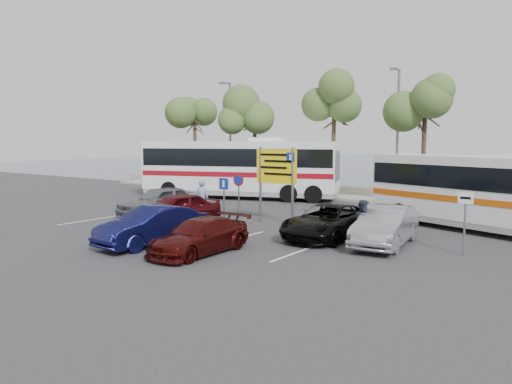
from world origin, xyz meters
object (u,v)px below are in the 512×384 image
Objects in this scene: street_lamp_left at (230,130)px; pedestrian_near at (202,199)px; car_blue at (152,226)px; pedestrian_far at (364,223)px; car_silver_b at (385,226)px; car_maroon at (200,236)px; suv_black at (328,222)px; direction_sign at (276,172)px; coach_bus_right at (493,196)px; car_red at (176,209)px; car_silver_a at (160,202)px; coach_bus_left at (240,170)px; street_lamp_right at (397,128)px.

pedestrian_near is (7.13, -11.23, -3.62)m from street_lamp_left.
pedestrian_far reaches higher than car_blue.
car_silver_b is at bearing 39.33° from car_blue.
car_maroon is 0.86× the size of suv_black.
direction_sign reaches higher than car_silver_b.
coach_bus_right is at bearing 20.67° from direction_sign.
car_maroon is (12.20, -17.02, -3.99)m from street_lamp_left.
direction_sign reaches higher than suv_black.
car_silver_b is (2.40, 0.00, 0.07)m from suv_black.
suv_black is (2.40, 5.00, 0.07)m from car_maroon.
pedestrian_near is 1.13× the size of pedestrian_far.
car_red reaches higher than car_maroon.
street_lamp_left is 20.93m from pedestrian_far.
car_silver_a is 8.77m from car_maroon.
car_red is at bearing -179.05° from car_silver_b.
pedestrian_near is (3.63, -7.87, -0.90)m from coach_bus_left.
direction_sign is 0.83× the size of car_red.
direction_sign reaches higher than car_silver_a.
car_silver_a is at bearing 66.72° from pedestrian_far.
street_lamp_left is 21.18m from coach_bus_right.
street_lamp_left reaches higher than direction_sign.
car_red is at bearing -153.01° from coach_bus_right.
car_silver_b is at bearing 10.38° from car_silver_a.
car_maroon is 6.93m from car_silver_b.
car_silver_a is at bearing -15.87° from pedestrian_near.
coach_bus_right reaches higher than car_silver_a.
pedestrian_near reaches higher than pedestrian_far.
pedestrian_far reaches higher than car_red.
pedestrian_near is (-5.87, -11.23, -3.62)m from street_lamp_right.
suv_black is (3.60, -1.70, -1.75)m from direction_sign.
suv_black is at bearing 24.33° from car_red.
car_silver_a is 1.03× the size of car_blue.
suv_black reaches higher than car_maroon.
street_lamp_left is 1.00× the size of street_lamp_right.
street_lamp_left is 13.79m from pedestrian_near.
car_silver_b is at bearing 0.11° from suv_black.
coach_bus_left is at bearing 142.13° from suv_black.
pedestrian_far reaches higher than car_maroon.
suv_black is at bearing 173.27° from car_silver_b.
pedestrian_far is at bearing -22.34° from direction_sign.
street_lamp_right is at bearing 133.92° from coach_bus_right.
car_silver_b is (17.00, -12.02, -3.86)m from street_lamp_left.
car_silver_a is 2.32× the size of pedestrian_near.
street_lamp_left is at bearing 133.19° from car_red.
car_silver_b is (12.00, 0.00, -0.03)m from car_silver_a.
suv_black is 1.08× the size of car_silver_b.
car_maroon is 0.97× the size of car_red.
street_lamp_left is 0.61× the size of coach_bus_left.
coach_bus_right is 2.60× the size of car_red.
street_lamp_right reaches higher than car_red.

